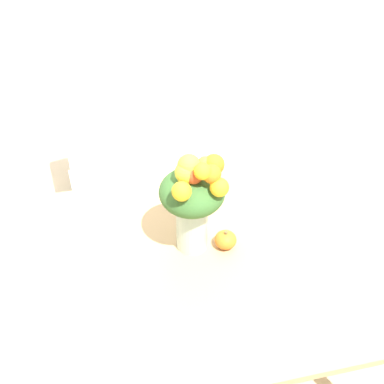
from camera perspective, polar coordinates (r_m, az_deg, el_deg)
name	(u,v)px	position (r m, az deg, el deg)	size (l,w,h in m)	color
ground_plane	(203,371)	(2.58, 1.21, -18.51)	(12.00, 12.00, 0.00)	tan
dining_table	(206,277)	(2.04, 1.46, -9.07)	(1.37, 1.03, 0.74)	tan
flower_vase	(193,198)	(1.86, 0.15, -0.61)	(0.25, 0.23, 0.42)	#B2CCBC
pumpkin	(226,240)	(2.00, 3.60, -5.10)	(0.08, 0.08, 0.08)	orange
dining_chair_near_window	(113,177)	(2.76, -8.44, 1.55)	(0.45, 0.45, 0.93)	white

